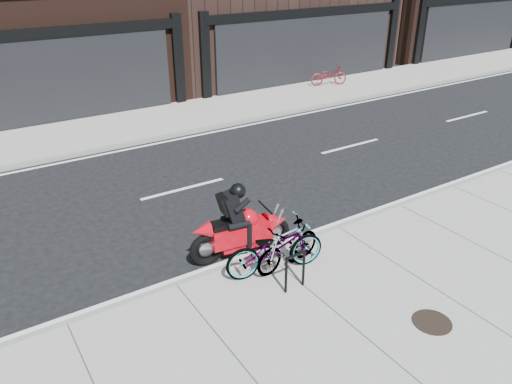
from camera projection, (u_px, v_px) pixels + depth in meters
ground at (219, 220)px, 11.87m from camera, size 120.00×120.00×0.00m
sidewalk_near at (369, 343)px, 8.05m from camera, size 60.00×6.00×0.13m
sidewalk_far at (114, 129)px, 17.70m from camera, size 60.00×3.50×0.13m
bike_rack at (295, 268)px, 9.05m from camera, size 0.45×0.06×0.76m
bicycle_front at (275, 248)px, 9.52m from camera, size 2.10×1.04×1.05m
bicycle_rear at (288, 246)px, 9.69m from camera, size 1.63×0.65×0.95m
motorcycle at (245, 226)px, 10.22m from camera, size 2.25×0.73×1.68m
bicycle_far at (329, 75)px, 22.90m from camera, size 1.82×1.11×0.90m
manhole_cover at (432, 322)px, 8.40m from camera, size 0.84×0.84×0.02m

